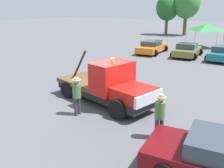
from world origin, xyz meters
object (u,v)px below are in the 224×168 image
object	(u,v)px
tow_truck	(109,86)
tree_left	(167,8)
parked_car_orange	(152,47)
tree_center	(187,3)
person_near_truck	(160,113)
canopy_tent_green	(206,27)
parked_car_olive	(187,50)
person_at_hood	(77,93)
parked_car_teal	(223,53)

from	to	relation	value
tow_truck	tree_left	size ratio (longest dim) A/B	0.89
parked_car_orange	tree_center	bearing A→B (deg)	3.12
tow_truck	person_near_truck	size ratio (longest dim) A/B	3.47
canopy_tent_green	tree_left	xyz separation A→B (m)	(-9.64, 10.86, 2.12)
tree_left	tree_center	distance (m)	3.19
tree_left	tree_center	size ratio (longest dim) A/B	0.85
parked_car_olive	canopy_tent_green	size ratio (longest dim) A/B	1.25
person_at_hood	canopy_tent_green	bearing A→B (deg)	90.41
person_at_hood	parked_car_teal	size ratio (longest dim) A/B	0.38
tow_truck	parked_car_orange	xyz separation A→B (m)	(-4.68, 14.29, -0.28)
tow_truck	tree_left	world-z (taller)	tree_left
parked_car_orange	parked_car_teal	distance (m)	7.00
canopy_tent_green	tree_left	distance (m)	14.68
parked_car_olive	tree_left	world-z (taller)	tree_left
tow_truck	parked_car_teal	bearing A→B (deg)	92.04
person_near_truck	person_at_hood	distance (m)	3.93
tree_left	tree_center	xyz separation A→B (m)	(2.97, 0.86, 0.77)
person_at_hood	parked_car_orange	bearing A→B (deg)	103.26
parked_car_teal	tree_left	bearing A→B (deg)	36.93
tow_truck	person_at_hood	bearing A→B (deg)	-90.03
tree_center	person_near_truck	bearing A→B (deg)	-71.82
parked_car_olive	tree_left	bearing A→B (deg)	23.14
person_at_hood	parked_car_orange	size ratio (longest dim) A/B	0.35
person_near_truck	tree_left	world-z (taller)	tree_left
tow_truck	tree_left	bearing A→B (deg)	119.57
tree_center	parked_car_olive	bearing A→B (deg)	-69.67
tow_truck	parked_car_olive	size ratio (longest dim) A/B	1.37
parked_car_olive	tow_truck	bearing A→B (deg)	177.90
parked_car_orange	tree_center	size ratio (longest dim) A/B	0.64
person_near_truck	person_at_hood	size ratio (longest dim) A/B	0.99
parked_car_olive	tree_center	bearing A→B (deg)	14.40
person_at_hood	person_near_truck	bearing A→B (deg)	0.60
person_at_hood	tree_center	distance (m)	36.01
tow_truck	parked_car_orange	size ratio (longest dim) A/B	1.19
tow_truck	canopy_tent_green	size ratio (longest dim) A/B	1.71
parked_car_teal	tree_left	world-z (taller)	tree_left
tree_center	parked_car_orange	bearing A→B (deg)	-80.35
canopy_tent_green	person_at_hood	bearing A→B (deg)	-87.94
parked_car_orange	tree_left	size ratio (longest dim) A/B	0.75
tow_truck	parked_car_teal	distance (m)	14.89
person_near_truck	parked_car_olive	distance (m)	16.79
person_near_truck	parked_car_teal	size ratio (longest dim) A/B	0.38
parked_car_teal	tree_left	xyz separation A→B (m)	(-13.15, 17.48, 3.89)
person_near_truck	parked_car_olive	size ratio (longest dim) A/B	0.40
parked_car_olive	parked_car_teal	world-z (taller)	same
parked_car_olive	tree_left	xyz separation A→B (m)	(-9.88, 17.77, 3.90)
person_near_truck	canopy_tent_green	bearing A→B (deg)	135.12
tow_truck	parked_car_orange	distance (m)	15.04
parked_car_olive	person_at_hood	bearing A→B (deg)	176.16
parked_car_orange	parked_car_teal	world-z (taller)	same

